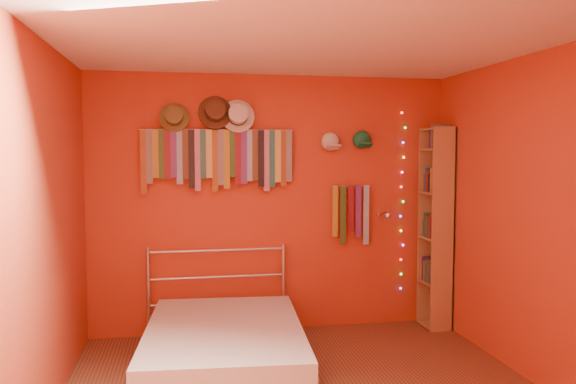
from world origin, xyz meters
TOP-DOWN VIEW (x-y plane):
  - back_wall at (0.00, 1.75)m, footprint 3.50×0.02m
  - right_wall at (1.75, 0.00)m, footprint 0.02×3.50m
  - left_wall at (-1.75, 0.00)m, footprint 0.02×3.50m
  - ceiling at (0.00, 0.00)m, footprint 3.50×3.50m
  - tie_rack at (-0.52, 1.69)m, footprint 1.45×0.03m
  - small_tie_rack at (0.79, 1.69)m, footprint 0.40×0.03m
  - fedora_olive at (-0.93, 1.66)m, footprint 0.27×0.15m
  - fedora_brown at (-0.55, 1.65)m, footprint 0.32×0.17m
  - fedora_white at (-0.34, 1.65)m, footprint 0.32×0.17m
  - cap_white at (0.57, 1.70)m, footprint 0.18×0.23m
  - cap_green at (0.89, 1.70)m, footprint 0.18×0.23m
  - fairy_lights at (1.33, 1.71)m, footprint 0.06×0.02m
  - reading_lamp at (1.09, 1.52)m, footprint 0.07×0.30m
  - bookshelf at (1.66, 1.53)m, footprint 0.25×0.34m
  - bed at (-0.55, 0.73)m, footprint 1.44×1.85m

SIDE VIEW (x-z plane):
  - bed at x=-0.55m, z-range -0.23..0.64m
  - bookshelf at x=1.66m, z-range 0.02..2.02m
  - reading_lamp at x=1.09m, z-range 1.10..1.18m
  - small_tie_rack at x=0.79m, z-range 0.87..1.47m
  - back_wall at x=0.00m, z-range 0.00..2.50m
  - right_wall at x=1.75m, z-range 0.00..2.50m
  - left_wall at x=-1.75m, z-range 0.00..2.50m
  - fairy_lights at x=1.33m, z-range 0.35..2.16m
  - tie_rack at x=-0.52m, z-range 1.42..2.02m
  - cap_white at x=0.57m, z-range 1.77..1.95m
  - cap_green at x=0.89m, z-range 1.78..1.97m
  - fedora_olive at x=-0.93m, z-range 1.95..2.22m
  - fedora_white at x=-0.34m, z-range 1.95..2.26m
  - fedora_brown at x=-0.55m, z-range 1.98..2.29m
  - ceiling at x=0.00m, z-range 2.49..2.51m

